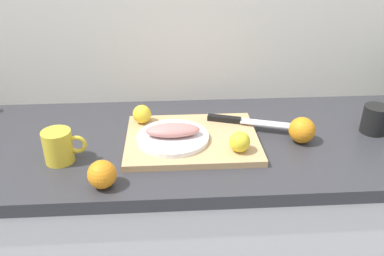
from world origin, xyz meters
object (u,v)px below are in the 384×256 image
at_px(fish_fillet, 173,130).
at_px(coffee_mug_2, 376,119).
at_px(white_plate, 173,138).
at_px(chef_knife, 240,121).
at_px(cutting_board, 192,139).
at_px(lemon_0, 240,142).
at_px(coffee_mug_1, 59,146).
at_px(orange_0, 302,130).

xyz_separation_m(fish_fillet, coffee_mug_2, (0.65, 0.05, -0.01)).
xyz_separation_m(white_plate, chef_knife, (0.22, 0.10, 0.00)).
relative_size(cutting_board, white_plate, 1.85).
relative_size(lemon_0, coffee_mug_1, 0.50).
bearing_deg(fish_fillet, white_plate, -90.00).
xyz_separation_m(chef_knife, coffee_mug_1, (-0.54, -0.17, 0.02)).
xyz_separation_m(cutting_board, coffee_mug_2, (0.60, 0.03, 0.04)).
bearing_deg(coffee_mug_1, chef_knife, 16.89).
distance_m(chef_knife, lemon_0, 0.18).
bearing_deg(coffee_mug_2, fish_fillet, -175.93).
bearing_deg(white_plate, coffee_mug_1, -168.05).
bearing_deg(chef_knife, fish_fillet, -139.04).
relative_size(white_plate, lemon_0, 3.61).
relative_size(white_plate, fish_fillet, 1.33).
distance_m(lemon_0, coffee_mug_2, 0.48).
relative_size(fish_fillet, chef_knife, 0.58).
height_order(lemon_0, orange_0, same).
relative_size(cutting_board, coffee_mug_2, 3.34).
relative_size(white_plate, orange_0, 2.70).
bearing_deg(chef_knife, coffee_mug_1, -145.74).
height_order(chef_knife, coffee_mug_1, coffee_mug_1).
bearing_deg(coffee_mug_2, coffee_mug_1, -173.30).
relative_size(lemon_0, orange_0, 0.75).
bearing_deg(lemon_0, cutting_board, 144.54).
xyz_separation_m(chef_knife, orange_0, (0.17, -0.10, 0.01)).
bearing_deg(coffee_mug_1, fish_fillet, 11.95).
height_order(cutting_board, coffee_mug_1, coffee_mug_1).
xyz_separation_m(cutting_board, white_plate, (-0.06, -0.02, 0.02)).
xyz_separation_m(cutting_board, chef_knife, (0.16, 0.08, 0.02)).
bearing_deg(coffee_mug_1, coffee_mug_2, 6.70).
bearing_deg(white_plate, chef_knife, 23.59).
bearing_deg(lemon_0, chef_knife, 79.47).
height_order(coffee_mug_1, orange_0, coffee_mug_1).
xyz_separation_m(white_plate, orange_0, (0.40, -0.00, 0.01)).
bearing_deg(coffee_mug_2, cutting_board, -177.05).
distance_m(chef_knife, coffee_mug_1, 0.57).
distance_m(lemon_0, orange_0, 0.22).
bearing_deg(cutting_board, chef_knife, 26.46).
bearing_deg(lemon_0, coffee_mug_2, 14.98).
height_order(white_plate, coffee_mug_2, coffee_mug_2).
relative_size(coffee_mug_1, orange_0, 1.50).
relative_size(coffee_mug_1, coffee_mug_2, 1.00).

